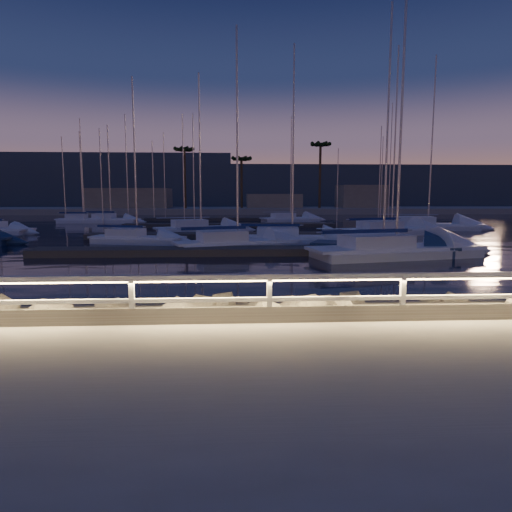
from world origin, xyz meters
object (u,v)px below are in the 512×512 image
object	(u,v)px
guard_rail	(221,287)
sailboat_h	(389,230)
sailboat_d	(392,249)
sailboat_i	(110,219)
sailboat_m	(82,220)
sailboat_l	(425,225)
sailboat_b	(234,243)
sailboat_c	(379,246)
sailboat_f	(135,238)
sailboat_j	(199,228)
sailboat_k	(289,219)
sailboat_g	(289,238)

from	to	relation	value
guard_rail	sailboat_h	world-z (taller)	sailboat_h
sailboat_d	sailboat_h	world-z (taller)	sailboat_d
sailboat_i	sailboat_m	distance (m)	3.27
guard_rail	sailboat_i	size ratio (longest dim) A/B	3.79
sailboat_d	sailboat_l	distance (m)	21.82
sailboat_b	sailboat_c	xyz separation A→B (m)	(8.40, -2.16, -0.01)
guard_rail	sailboat_i	distance (m)	48.08
sailboat_c	sailboat_f	size ratio (longest dim) A/B	1.23
sailboat_f	sailboat_l	xyz separation A→B (m)	(25.56, 11.39, 0.06)
sailboat_d	sailboat_j	distance (m)	19.77
sailboat_m	sailboat_f	bearing A→B (deg)	-62.40
sailboat_i	sailboat_j	bearing A→B (deg)	-43.66
guard_rail	sailboat_h	xyz separation A→B (m)	(13.54, 28.00, -0.93)
sailboat_j	sailboat_k	world-z (taller)	sailboat_j
sailboat_d	sailboat_g	world-z (taller)	sailboat_d
sailboat_c	sailboat_i	distance (m)	37.75
sailboat_b	sailboat_l	distance (m)	24.16
sailboat_j	sailboat_g	bearing A→B (deg)	-71.91
sailboat_c	sailboat_l	distance (m)	20.29
guard_rail	sailboat_b	xyz separation A→B (m)	(0.41, 18.27, -0.93)
sailboat_i	sailboat_g	bearing A→B (deg)	-43.39
sailboat_h	sailboat_l	distance (m)	7.87
sailboat_c	sailboat_k	distance (m)	31.05
sailboat_d	guard_rail	bearing A→B (deg)	-134.06
sailboat_c	sailboat_f	distance (m)	16.48
sailboat_l	sailboat_h	bearing A→B (deg)	-123.83
sailboat_k	sailboat_h	bearing A→B (deg)	-88.15
guard_rail	sailboat_l	bearing A→B (deg)	60.44
sailboat_c	sailboat_i	size ratio (longest dim) A/B	1.19
sailboat_b	sailboat_g	xyz separation A→B (m)	(3.81, 3.23, -0.02)
sailboat_j	sailboat_l	distance (m)	21.96
sailboat_c	sailboat_j	xyz separation A→B (m)	(-11.46, 14.24, 0.02)
sailboat_b	sailboat_k	distance (m)	29.70
sailboat_j	sailboat_m	size ratio (longest dim) A/B	1.27
sailboat_k	sailboat_g	bearing A→B (deg)	-113.01
guard_rail	sailboat_k	world-z (taller)	sailboat_k
sailboat_l	sailboat_m	size ratio (longest dim) A/B	1.51
sailboat_l	sailboat_f	bearing A→B (deg)	-145.22
guard_rail	sailboat_j	world-z (taller)	sailboat_j
guard_rail	sailboat_m	bearing A→B (deg)	111.05
sailboat_j	sailboat_m	world-z (taller)	sailboat_j
sailboat_h	sailboat_m	world-z (taller)	sailboat_h
sailboat_c	sailboat_d	world-z (taller)	sailboat_d
sailboat_k	sailboat_l	distance (m)	17.83
sailboat_h	sailboat_m	bearing A→B (deg)	133.75
guard_rail	sailboat_f	bearing A→B (deg)	106.29
sailboat_c	sailboat_m	xyz separation A→B (m)	(-26.48, 29.81, -0.02)
sailboat_f	sailboat_j	distance (m)	8.99
sailboat_j	sailboat_h	bearing A→B (deg)	-27.98
sailboat_f	sailboat_m	size ratio (longest dim) A/B	1.04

